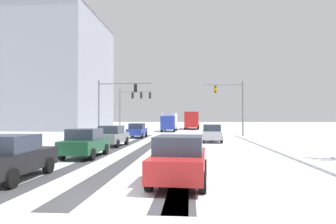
{
  "coord_description": "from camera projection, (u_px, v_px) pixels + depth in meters",
  "views": [
    {
      "loc": [
        2.12,
        -8.03,
        2.23
      ],
      "look_at": [
        0.0,
        19.8,
        2.8
      ],
      "focal_mm": 31.13,
      "sensor_mm": 36.0,
      "label": 1
    }
  ],
  "objects": [
    {
      "name": "car_red_fifth",
      "position": [
        179.0,
        159.0,
        9.96
      ],
      "size": [
        2.02,
        4.19,
        1.62
      ],
      "color": "red",
      "rests_on": "ground"
    },
    {
      "name": "wheel_track_oncoming",
      "position": [
        187.0,
        147.0,
        22.08
      ],
      "size": [
        0.83,
        31.11,
        0.01
      ],
      "primitive_type": "cube",
      "color": "#424247",
      "rests_on": "ground"
    },
    {
      "name": "wheel_track_center",
      "position": [
        122.0,
        147.0,
        22.46
      ],
      "size": [
        0.83,
        31.11,
        0.01
      ],
      "primitive_type": "cube",
      "color": "#424247",
      "rests_on": "ground"
    },
    {
      "name": "box_truck_delivery",
      "position": [
        169.0,
        122.0,
        48.34
      ],
      "size": [
        2.42,
        7.44,
        3.02
      ],
      "color": "#233899",
      "rests_on": "ground"
    },
    {
      "name": "bus_oncoming",
      "position": [
        192.0,
        119.0,
        58.12
      ],
      "size": [
        3.06,
        11.11,
        3.38
      ],
      "color": "#B21E1E",
      "rests_on": "ground"
    },
    {
      "name": "wheel_track_left_lane",
      "position": [
        183.0,
        147.0,
        22.1
      ],
      "size": [
        0.96,
        31.11,
        0.01
      ],
      "primitive_type": "cube",
      "color": "#424247",
      "rests_on": "ground"
    },
    {
      "name": "car_grey_third",
      "position": [
        112.0,
        136.0,
        22.95
      ],
      "size": [
        1.99,
        4.18,
        1.62
      ],
      "color": "slate",
      "rests_on": "ground"
    },
    {
      "name": "office_building_far_left_block",
      "position": [
        54.0,
        73.0,
        58.29
      ],
      "size": [
        18.83,
        22.13,
        22.4
      ],
      "color": "#9399A3",
      "rests_on": "ground"
    },
    {
      "name": "car_blue_lead",
      "position": [
        137.0,
        130.0,
        32.93
      ],
      "size": [
        1.88,
        4.13,
        1.62
      ],
      "color": "#233899",
      "rests_on": "ground"
    },
    {
      "name": "ground_plane",
      "position": [
        114.0,
        198.0,
        8.12
      ],
      "size": [
        300.0,
        300.0,
        0.0
      ],
      "primitive_type": "plane",
      "color": "silver"
    },
    {
      "name": "wheel_track_right_lane",
      "position": [
        147.0,
        147.0,
        22.31
      ],
      "size": [
        0.94,
        31.11,
        0.01
      ],
      "primitive_type": "cube",
      "color": "#424247",
      "rests_on": "ground"
    },
    {
      "name": "car_dark_green_fourth",
      "position": [
        85.0,
        143.0,
        16.52
      ],
      "size": [
        1.87,
        4.12,
        1.62
      ],
      "color": "#194C2D",
      "rests_on": "ground"
    },
    {
      "name": "car_black_sixth",
      "position": [
        10.0,
        157.0,
        10.43
      ],
      "size": [
        1.92,
        4.14,
        1.62
      ],
      "color": "black",
      "rests_on": "ground"
    },
    {
      "name": "car_silver_second",
      "position": [
        212.0,
        133.0,
        26.9
      ],
      "size": [
        2.0,
        4.18,
        1.62
      ],
      "color": "#B7BABF",
      "rests_on": "ground"
    },
    {
      "name": "traffic_signal_near_left",
      "position": [
        113.0,
        98.0,
        32.82
      ],
      "size": [
        6.19,
        0.52,
        6.5
      ],
      "color": "slate",
      "rests_on": "ground"
    },
    {
      "name": "traffic_signal_far_left",
      "position": [
        133.0,
        101.0,
        42.97
      ],
      "size": [
        4.77,
        0.51,
        6.5
      ],
      "color": "slate",
      "rests_on": "ground"
    },
    {
      "name": "traffic_signal_near_right",
      "position": [
        232.0,
        100.0,
        33.82
      ],
      "size": [
        4.62,
        0.49,
        6.5
      ],
      "color": "slate",
      "rests_on": "ground"
    },
    {
      "name": "sidewalk_kerb_right",
      "position": [
        299.0,
        149.0,
        20.08
      ],
      "size": [
        4.0,
        31.11,
        0.12
      ],
      "primitive_type": "cube",
      "color": "white",
      "rests_on": "ground"
    }
  ]
}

